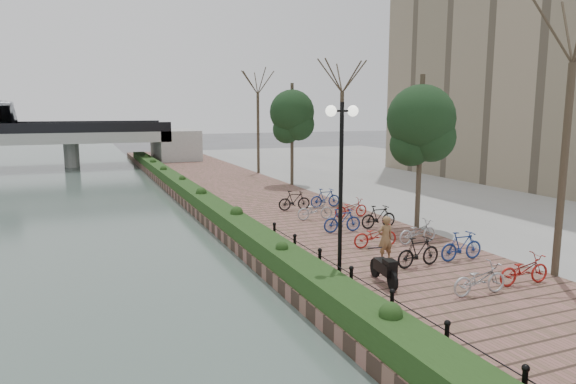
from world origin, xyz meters
TOP-DOWN VIEW (x-y plane):
  - ground at (0.00, 0.00)m, footprint 220.00×220.00m
  - promenade at (4.00, 17.50)m, footprint 8.00×75.00m
  - inland_pavement at (20.00, 17.50)m, footprint 24.00×75.00m
  - hedge at (0.60, 20.00)m, footprint 1.10×56.00m
  - chain_fence at (1.40, 2.00)m, footprint 0.10×14.10m
  - lamppost at (1.59, 4.05)m, footprint 1.02×0.32m
  - motorcycle at (2.68, 3.36)m, footprint 0.70×1.57m
  - pedestrian at (4.00, 5.32)m, footprint 0.56×0.37m
  - bicycle_parking at (5.50, 8.01)m, footprint 2.40×14.69m
  - street_trees at (8.00, 12.68)m, footprint 3.20×37.12m

SIDE VIEW (x-z plane):
  - ground at x=0.00m, z-range 0.00..0.00m
  - promenade at x=4.00m, z-range 0.00..0.50m
  - inland_pavement at x=20.00m, z-range 0.00..0.50m
  - hedge at x=0.60m, z-range 0.50..1.10m
  - chain_fence at x=1.40m, z-range 0.50..1.20m
  - bicycle_parking at x=5.50m, z-range 0.47..1.47m
  - motorcycle at x=2.68m, z-range 0.50..1.45m
  - pedestrian at x=4.00m, z-range 0.50..2.04m
  - street_trees at x=8.00m, z-range 0.29..7.09m
  - lamppost at x=1.59m, z-range 1.63..6.89m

